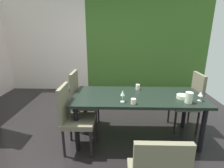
{
  "coord_description": "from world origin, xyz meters",
  "views": [
    {
      "loc": [
        0.35,
        -2.46,
        1.71
      ],
      "look_at": [
        0.27,
        0.34,
        0.85
      ],
      "focal_mm": 28.0,
      "sensor_mm": 36.0,
      "label": 1
    }
  ],
  "objects_px": {
    "dining_table": "(137,100)",
    "cup_center": "(133,101)",
    "cup_rear": "(138,87)",
    "wine_glass_north": "(201,94)",
    "pitcher_south": "(189,97)",
    "serving_bowl_near_window": "(183,97)",
    "chair_right_far": "(190,100)",
    "chair_left_far": "(81,98)",
    "chair_left_near": "(73,115)",
    "wine_glass_east": "(123,94)"
  },
  "relations": [
    {
      "from": "dining_table",
      "to": "cup_center",
      "type": "distance_m",
      "value": 0.37
    },
    {
      "from": "cup_center",
      "to": "cup_rear",
      "type": "bearing_deg",
      "value": 78.27
    },
    {
      "from": "wine_glass_north",
      "to": "pitcher_south",
      "type": "height_order",
      "value": "pitcher_south"
    },
    {
      "from": "serving_bowl_near_window",
      "to": "chair_right_far",
      "type": "bearing_deg",
      "value": 54.67
    },
    {
      "from": "cup_center",
      "to": "serving_bowl_near_window",
      "type": "bearing_deg",
      "value": 17.09
    },
    {
      "from": "serving_bowl_near_window",
      "to": "cup_center",
      "type": "bearing_deg",
      "value": -162.91
    },
    {
      "from": "serving_bowl_near_window",
      "to": "chair_left_far",
      "type": "bearing_deg",
      "value": 165.35
    },
    {
      "from": "cup_center",
      "to": "dining_table",
      "type": "bearing_deg",
      "value": 74.02
    },
    {
      "from": "chair_right_far",
      "to": "chair_left_near",
      "type": "bearing_deg",
      "value": 108.35
    },
    {
      "from": "chair_left_near",
      "to": "serving_bowl_near_window",
      "type": "height_order",
      "value": "chair_left_near"
    },
    {
      "from": "chair_right_far",
      "to": "serving_bowl_near_window",
      "type": "bearing_deg",
      "value": 144.67
    },
    {
      "from": "chair_left_near",
      "to": "cup_center",
      "type": "distance_m",
      "value": 0.88
    },
    {
      "from": "wine_glass_east",
      "to": "serving_bowl_near_window",
      "type": "bearing_deg",
      "value": 10.01
    },
    {
      "from": "chair_left_near",
      "to": "chair_left_far",
      "type": "height_order",
      "value": "chair_left_far"
    },
    {
      "from": "wine_glass_east",
      "to": "pitcher_south",
      "type": "xyz_separation_m",
      "value": [
        0.92,
        -0.01,
        -0.05
      ]
    },
    {
      "from": "serving_bowl_near_window",
      "to": "cup_rear",
      "type": "height_order",
      "value": "cup_rear"
    },
    {
      "from": "chair_left_far",
      "to": "pitcher_south",
      "type": "height_order",
      "value": "chair_left_far"
    },
    {
      "from": "wine_glass_east",
      "to": "wine_glass_north",
      "type": "height_order",
      "value": "wine_glass_east"
    },
    {
      "from": "wine_glass_north",
      "to": "cup_rear",
      "type": "bearing_deg",
      "value": 150.21
    },
    {
      "from": "chair_right_far",
      "to": "wine_glass_north",
      "type": "relative_size",
      "value": 7.57
    },
    {
      "from": "pitcher_south",
      "to": "wine_glass_east",
      "type": "bearing_deg",
      "value": 179.48
    },
    {
      "from": "cup_rear",
      "to": "chair_left_far",
      "type": "bearing_deg",
      "value": 178.27
    },
    {
      "from": "dining_table",
      "to": "cup_rear",
      "type": "distance_m",
      "value": 0.31
    },
    {
      "from": "serving_bowl_near_window",
      "to": "pitcher_south",
      "type": "relative_size",
      "value": 1.13
    },
    {
      "from": "chair_right_far",
      "to": "pitcher_south",
      "type": "relative_size",
      "value": 6.61
    },
    {
      "from": "chair_left_near",
      "to": "wine_glass_east",
      "type": "bearing_deg",
      "value": 94.22
    },
    {
      "from": "wine_glass_north",
      "to": "pitcher_south",
      "type": "relative_size",
      "value": 0.87
    },
    {
      "from": "chair_right_far",
      "to": "cup_rear",
      "type": "bearing_deg",
      "value": 91.86
    },
    {
      "from": "chair_left_far",
      "to": "pitcher_south",
      "type": "bearing_deg",
      "value": 70.22
    },
    {
      "from": "dining_table",
      "to": "pitcher_south",
      "type": "xyz_separation_m",
      "value": [
        0.68,
        -0.27,
        0.16
      ]
    },
    {
      "from": "dining_table",
      "to": "wine_glass_east",
      "type": "relative_size",
      "value": 11.63
    },
    {
      "from": "chair_left_far",
      "to": "cup_center",
      "type": "distance_m",
      "value": 1.1
    },
    {
      "from": "cup_center",
      "to": "cup_rear",
      "type": "xyz_separation_m",
      "value": [
        0.13,
        0.62,
        0.01
      ]
    },
    {
      "from": "chair_left_near",
      "to": "chair_right_far",
      "type": "bearing_deg",
      "value": 108.35
    },
    {
      "from": "cup_center",
      "to": "cup_rear",
      "type": "distance_m",
      "value": 0.63
    },
    {
      "from": "wine_glass_north",
      "to": "serving_bowl_near_window",
      "type": "height_order",
      "value": "wine_glass_north"
    },
    {
      "from": "cup_rear",
      "to": "pitcher_south",
      "type": "height_order",
      "value": "pitcher_south"
    },
    {
      "from": "dining_table",
      "to": "wine_glass_east",
      "type": "distance_m",
      "value": 0.41
    },
    {
      "from": "chair_left_near",
      "to": "wine_glass_north",
      "type": "xyz_separation_m",
      "value": [
        1.81,
        0.12,
        0.3
      ]
    },
    {
      "from": "wine_glass_east",
      "to": "wine_glass_north",
      "type": "bearing_deg",
      "value": 3.53
    },
    {
      "from": "wine_glass_north",
      "to": "cup_center",
      "type": "distance_m",
      "value": 0.98
    },
    {
      "from": "wine_glass_north",
      "to": "serving_bowl_near_window",
      "type": "bearing_deg",
      "value": 157.55
    },
    {
      "from": "chair_right_far",
      "to": "cup_rear",
      "type": "xyz_separation_m",
      "value": [
        -0.92,
        -0.03,
        0.23
      ]
    },
    {
      "from": "cup_center",
      "to": "pitcher_south",
      "type": "bearing_deg",
      "value": 4.74
    },
    {
      "from": "chair_right_far",
      "to": "pitcher_south",
      "type": "bearing_deg",
      "value": 154.93
    },
    {
      "from": "chair_left_far",
      "to": "cup_rear",
      "type": "height_order",
      "value": "chair_left_far"
    },
    {
      "from": "wine_glass_east",
      "to": "cup_center",
      "type": "relative_size",
      "value": 2.26
    },
    {
      "from": "dining_table",
      "to": "pitcher_south",
      "type": "distance_m",
      "value": 0.74
    },
    {
      "from": "wine_glass_north",
      "to": "serving_bowl_near_window",
      "type": "distance_m",
      "value": 0.24
    },
    {
      "from": "chair_right_far",
      "to": "wine_glass_east",
      "type": "relative_size",
      "value": 5.95
    }
  ]
}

